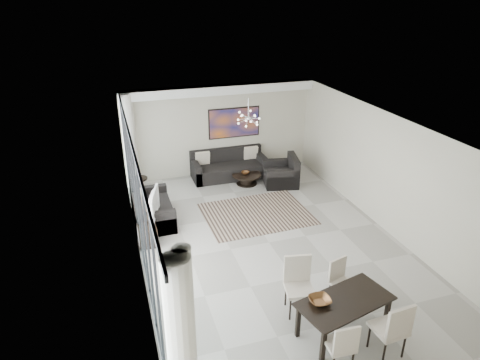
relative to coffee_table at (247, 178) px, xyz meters
name	(u,v)px	position (x,y,z in m)	size (l,w,h in m)	color
room_shell	(290,185)	(-0.09, -3.36, 1.27)	(6.00, 9.00, 2.90)	#A8A39B
window_wall	(142,205)	(-3.41, -3.36, 1.29)	(0.37, 8.95, 2.90)	silver
soffit	(220,90)	(-0.55, 0.94, 2.59)	(5.98, 0.40, 0.26)	white
painting	(234,123)	(-0.05, 1.11, 1.47)	(1.68, 0.04, 0.98)	#C7611B
chandelier	(248,118)	(-0.25, -0.86, 2.17)	(0.66, 0.66, 0.71)	silver
rug	(256,214)	(-0.36, -1.93, -0.17)	(2.78, 2.14, 0.01)	black
coffee_table	(247,178)	(0.00, 0.00, 0.00)	(0.91, 0.91, 0.32)	black
bowl_coffee	(245,173)	(-0.03, 0.03, 0.18)	(0.25, 0.25, 0.08)	brown
sofa_main	(229,168)	(-0.36, 0.72, 0.11)	(2.37, 0.97, 0.86)	black
loveseat	(151,211)	(-3.11, -1.43, 0.12)	(0.98, 1.74, 0.87)	black
armchair	(282,175)	(1.04, -0.32, 0.12)	(1.20, 1.24, 0.89)	black
side_table	(140,184)	(-3.20, 0.09, 0.22)	(0.43, 0.43, 0.59)	black
tv_console	(145,225)	(-3.31, -2.03, 0.06)	(0.43, 1.53, 0.48)	black
television	(150,205)	(-3.15, -2.08, 0.61)	(1.10, 0.14, 0.64)	gray
dining_table	(345,304)	(-0.38, -6.46, 0.42)	(1.81, 1.19, 0.69)	black
dining_chair_sw	(343,344)	(-0.82, -7.17, 0.35)	(0.45, 0.45, 0.92)	beige
dining_chair_se	(394,327)	(0.07, -7.19, 0.45)	(0.53, 0.53, 1.09)	beige
dining_chair_nw	(298,280)	(-0.88, -5.64, 0.46)	(0.60, 0.60, 1.11)	beige
dining_chair_ne	(340,278)	(-0.01, -5.67, 0.33)	(0.50, 0.50, 0.89)	beige
bowl_dining	(320,301)	(-0.83, -6.38, 0.56)	(0.37, 0.37, 0.09)	brown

